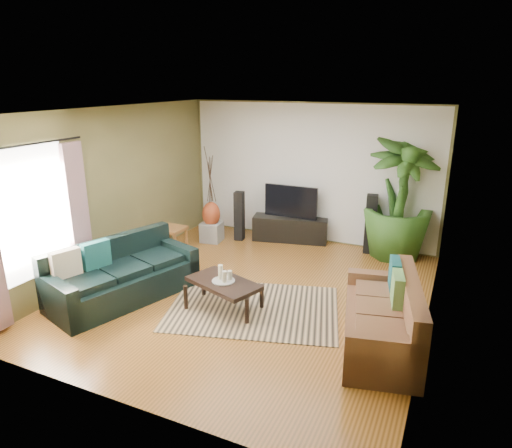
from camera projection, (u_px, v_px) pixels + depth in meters
The scene contains 27 objects.
floor at pixel (251, 294), 6.91m from camera, with size 5.50×5.50×0.00m, color #975C27.
ceiling at pixel (250, 111), 6.09m from camera, with size 5.50×5.50×0.00m, color white.
wall_back at pixel (310, 173), 8.88m from camera, with size 5.00×5.00×0.00m, color brown.
wall_front at pixel (120, 282), 4.12m from camera, with size 5.00×5.00×0.00m, color brown.
wall_left at pixel (113, 191), 7.49m from camera, with size 5.50×5.50×0.00m, color brown.
wall_right at pixel (437, 231), 5.51m from camera, with size 5.50×5.50×0.00m, color brown.
backwall_panel at pixel (310, 173), 8.88m from camera, with size 4.90×4.90×0.00m, color white.
window_pane at pixel (31, 213), 6.08m from camera, with size 1.80×1.80×0.00m, color white.
curtain_far at pixel (79, 216), 6.79m from camera, with size 0.08×0.35×2.20m, color gray.
curtain_rod at pixel (23, 145), 5.79m from camera, with size 0.03×0.03×1.90m, color black.
sofa_left at pixel (123, 271), 6.65m from camera, with size 2.14×0.92×0.85m, color black.
sofa_right at pixel (381, 313), 5.46m from camera, with size 1.83×0.82×0.85m, color brown.
area_rug at pixel (253, 308), 6.46m from camera, with size 2.35×1.67×0.01m, color tan.
coffee_table at pixel (224, 295), 6.40m from camera, with size 1.03×0.56×0.42m, color black.
candle_tray at pixel (223, 281), 6.33m from camera, with size 0.32×0.32×0.01m, color #989792.
candle_tall at pixel (221, 272), 6.35m from camera, with size 0.07×0.07×0.21m, color beige.
candle_mid at pixel (224, 277), 6.26m from camera, with size 0.07×0.07×0.16m, color beige.
candle_short at pixel (230, 275), 6.33m from camera, with size 0.07×0.07×0.13m, color beige.
tv_stand at pixel (290, 229), 9.12m from camera, with size 1.47×0.44×0.49m, color black.
television at pixel (291, 202), 8.95m from camera, with size 1.08×0.06×0.64m, color black.
speaker_left at pixel (239, 216), 9.11m from camera, with size 0.18×0.20×0.99m, color black.
speaker_right at pixel (371, 224), 8.40m from camera, with size 0.20×0.22×1.11m, color black.
potted_plant at pixel (399, 198), 8.06m from camera, with size 1.22×1.22×2.18m, color #264E1A.
plant_pot at pixel (395, 248), 8.34m from camera, with size 0.40×0.40×0.31m, color black.
pedestal at pixel (212, 232), 9.10m from camera, with size 0.39×0.39×0.39m, color gray.
vase at pixel (211, 214), 8.99m from camera, with size 0.35×0.35×0.49m, color maroon.
side_table at pixel (172, 240), 8.49m from camera, with size 0.46×0.46×0.49m, color #915B2F.
Camera 1 is at (2.68, -5.66, 3.10)m, focal length 32.00 mm.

